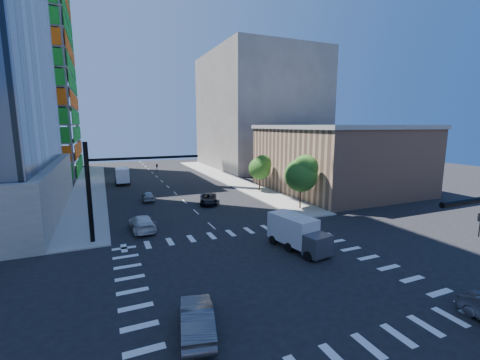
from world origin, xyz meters
TOP-DOWN VIEW (x-y plane):
  - ground at (0.00, 0.00)m, footprint 160.00×160.00m
  - road_markings at (0.00, 0.00)m, footprint 20.00×20.00m
  - sidewalk_ne at (12.50, 40.00)m, footprint 5.00×60.00m
  - sidewalk_nw at (-12.50, 40.00)m, footprint 5.00×60.00m
  - construction_building at (-27.41, 61.93)m, footprint 25.16×34.50m
  - commercial_building at (25.00, 22.00)m, footprint 20.50×22.50m
  - bg_building_ne at (27.00, 55.00)m, footprint 24.00×30.00m
  - signal_mast_nw at (-10.00, 11.50)m, footprint 10.20×0.40m
  - tree_south at (12.63, 13.90)m, footprint 4.16×4.16m
  - tree_north at (12.93, 25.90)m, footprint 3.54×3.52m
  - car_nb_far at (2.72, 21.44)m, footprint 3.57×5.33m
  - car_sb_near at (-6.92, 13.44)m, footprint 2.35×5.35m
  - car_sb_mid at (-4.57, 26.41)m, footprint 1.93×4.10m
  - car_sb_cross at (-6.32, -4.67)m, footprint 2.62×4.93m
  - box_truck_near at (4.76, 2.59)m, footprint 3.20×5.71m
  - box_truck_far at (-7.02, 42.33)m, footprint 2.52×5.65m

SIDE VIEW (x-z plane):
  - ground at x=0.00m, z-range 0.00..0.00m
  - road_markings at x=0.00m, z-range 0.00..0.01m
  - sidewalk_ne at x=12.50m, z-range 0.00..0.15m
  - sidewalk_nw at x=-12.50m, z-range 0.00..0.15m
  - car_sb_mid at x=-4.57m, z-range 0.00..1.36m
  - car_nb_far at x=2.72m, z-range 0.00..1.36m
  - car_sb_near at x=-6.92m, z-range 0.00..1.53m
  - car_sb_cross at x=-6.32m, z-range 0.00..1.54m
  - box_truck_near at x=4.76m, z-range -0.16..2.67m
  - box_truck_far at x=-7.02m, z-range -0.17..2.77m
  - tree_north at x=12.93m, z-range 1.10..6.88m
  - tree_south at x=12.63m, z-range 1.27..8.10m
  - commercial_building at x=25.00m, z-range 0.01..10.61m
  - signal_mast_nw at x=-10.00m, z-range 0.99..9.99m
  - bg_building_ne at x=27.00m, z-range 0.00..28.00m
  - construction_building at x=-27.41m, z-range -10.69..59.91m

